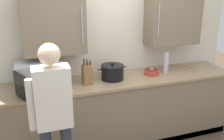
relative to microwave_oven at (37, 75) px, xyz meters
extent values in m
cube|color=beige|center=(1.08, 0.34, 0.24)|extent=(3.59, 0.10, 2.70)
cube|color=#756651|center=(0.25, 0.13, 0.59)|extent=(0.75, 0.32, 0.74)
cylinder|color=#B7BABF|center=(0.57, -0.04, 0.59)|extent=(0.01, 0.01, 0.44)
cube|color=#756651|center=(1.90, 0.13, 0.59)|extent=(0.75, 0.32, 0.74)
cylinder|color=#B7BABF|center=(1.59, -0.04, 0.59)|extent=(0.01, 0.01, 0.44)
cube|color=#756651|center=(1.08, -0.03, -0.65)|extent=(3.15, 0.63, 0.91)
cube|color=#937A5B|center=(1.08, -0.03, -0.17)|extent=(3.19, 0.67, 0.03)
cube|color=#B7BABF|center=(0.03, 0.01, 0.00)|extent=(0.55, 0.36, 0.31)
cube|color=beige|center=(-0.05, 0.00, 0.00)|extent=(0.36, 0.31, 0.25)
cube|color=black|center=(0.23, -0.17, 0.00)|extent=(0.16, 0.01, 0.29)
cube|color=black|center=(-0.17, -0.35, 0.00)|extent=(0.18, 0.38, 0.29)
cylinder|color=#B7BABF|center=(1.75, -0.02, -0.02)|extent=(0.07, 0.07, 0.26)
cylinder|color=#B7BABF|center=(1.75, -0.02, 0.12)|extent=(0.07, 0.07, 0.03)
cylinder|color=black|center=(0.95, -0.02, -0.07)|extent=(0.30, 0.30, 0.18)
cylinder|color=black|center=(0.95, -0.02, 0.03)|extent=(0.30, 0.30, 0.02)
cylinder|color=black|center=(0.95, -0.02, 0.05)|extent=(0.04, 0.04, 0.03)
cylinder|color=black|center=(0.78, -0.02, 0.00)|extent=(0.05, 0.02, 0.02)
cylinder|color=black|center=(1.13, -0.02, 0.00)|extent=(0.05, 0.02, 0.02)
cylinder|color=tan|center=(2.11, -0.03, -0.15)|extent=(0.11, 0.24, 0.01)
ellipsoid|color=tan|center=(2.25, 0.03, -0.15)|extent=(0.08, 0.07, 0.02)
cylinder|color=#AD3D33|center=(1.53, -0.02, -0.12)|extent=(0.21, 0.21, 0.07)
cylinder|color=#561E19|center=(1.53, -0.02, -0.11)|extent=(0.17, 0.17, 0.05)
sphere|color=#5B9333|center=(1.53, -0.04, -0.09)|extent=(0.05, 0.05, 0.05)
sphere|color=orange|center=(1.53, -0.02, -0.09)|extent=(0.05, 0.05, 0.05)
sphere|color=#511E5B|center=(1.52, -0.01, -0.09)|extent=(0.06, 0.06, 0.06)
sphere|color=#5B9333|center=(1.53, -0.03, -0.09)|extent=(0.06, 0.06, 0.06)
sphere|color=red|center=(1.51, -0.02, -0.09)|extent=(0.06, 0.06, 0.06)
cube|color=brown|center=(0.60, -0.07, -0.03)|extent=(0.11, 0.15, 0.25)
cylinder|color=black|center=(0.56, -0.09, 0.14)|extent=(0.02, 0.02, 0.09)
cylinder|color=black|center=(0.60, -0.09, 0.13)|extent=(0.02, 0.02, 0.08)
cylinder|color=black|center=(0.64, -0.09, 0.12)|extent=(0.02, 0.02, 0.06)
cube|color=silver|center=(0.09, -0.79, 0.04)|extent=(0.34, 0.20, 0.60)
sphere|color=beige|center=(0.09, -0.79, 0.46)|extent=(0.20, 0.20, 0.20)
cylinder|color=beige|center=(0.16, -0.55, 0.17)|extent=(0.28, 0.52, 0.28)
cylinder|color=silver|center=(-0.11, -0.79, -0.01)|extent=(0.07, 0.07, 0.51)
camera|label=1|loc=(-0.09, -3.05, 1.06)|focal=41.21mm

